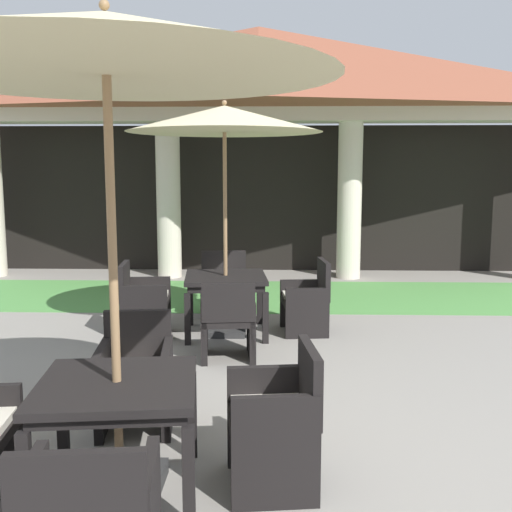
% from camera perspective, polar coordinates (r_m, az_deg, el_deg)
% --- Properties ---
extents(ground_plane, '(60.00, 60.00, 0.00)m').
position_cam_1_polar(ground_plane, '(3.92, -2.94, -22.08)').
color(ground_plane, gray).
extents(background_pavilion, '(11.06, 2.69, 4.44)m').
position_cam_1_polar(background_pavilion, '(11.24, 0.26, 15.40)').
color(background_pavilion, beige).
rests_on(background_pavilion, ground).
extents(lawn_strip, '(12.86, 2.45, 0.01)m').
position_cam_1_polar(lawn_strip, '(9.60, -0.02, -3.71)').
color(lawn_strip, '#519347').
rests_on(lawn_strip, ground).
extents(patio_table_near_foreground, '(1.04, 1.04, 0.71)m').
position_cam_1_polar(patio_table_near_foreground, '(3.86, -12.86, -12.68)').
color(patio_table_near_foreground, black).
rests_on(patio_table_near_foreground, ground).
extents(patio_umbrella_near_foreground, '(2.66, 2.66, 2.90)m').
position_cam_1_polar(patio_umbrella_near_foreground, '(3.67, -13.91, 18.30)').
color(patio_umbrella_near_foreground, '#2D2D2D').
rests_on(patio_umbrella_near_foreground, ground).
extents(patio_chair_near_foreground_north, '(0.61, 0.64, 0.87)m').
position_cam_1_polar(patio_chair_near_foreground_north, '(4.84, -11.19, -11.02)').
color(patio_chair_near_foreground_north, black).
rests_on(patio_chair_near_foreground_north, ground).
extents(patio_chair_near_foreground_east, '(0.60, 0.65, 0.89)m').
position_cam_1_polar(patio_chair_near_foreground_east, '(3.92, 1.97, -15.17)').
color(patio_chair_near_foreground_east, black).
rests_on(patio_chair_near_foreground_east, ground).
extents(patio_table_mid_left, '(1.05, 1.05, 0.72)m').
position_cam_1_polar(patio_table_mid_left, '(7.30, -2.86, -2.56)').
color(patio_table_mid_left, black).
rests_on(patio_table_mid_left, ground).
extents(patio_umbrella_mid_left, '(2.28, 2.28, 2.76)m').
position_cam_1_polar(patio_umbrella_mid_left, '(7.20, -2.97, 12.48)').
color(patio_umbrella_mid_left, '#2D2D2D').
rests_on(patio_umbrella_mid_left, ground).
extents(patio_chair_mid_left_north, '(0.69, 0.63, 0.85)m').
position_cam_1_polar(patio_chair_mid_left_north, '(8.32, -3.00, -2.85)').
color(patio_chair_mid_left_north, black).
rests_on(patio_chair_mid_left_north, ground).
extents(patio_chair_mid_left_south, '(0.61, 0.63, 0.85)m').
position_cam_1_polar(patio_chair_mid_left_south, '(6.39, -2.65, -6.14)').
color(patio_chair_mid_left_south, black).
rests_on(patio_chair_mid_left_south, ground).
extents(patio_chair_mid_left_east, '(0.59, 0.66, 0.89)m').
position_cam_1_polar(patio_chair_mid_left_east, '(7.43, 4.83, -4.14)').
color(patio_chair_mid_left_east, black).
rests_on(patio_chair_mid_left_east, ground).
extents(patio_chair_mid_left_west, '(0.61, 0.67, 0.88)m').
position_cam_1_polar(patio_chair_mid_left_west, '(7.39, -10.55, -4.20)').
color(patio_chair_mid_left_west, black).
rests_on(patio_chair_mid_left_west, ground).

